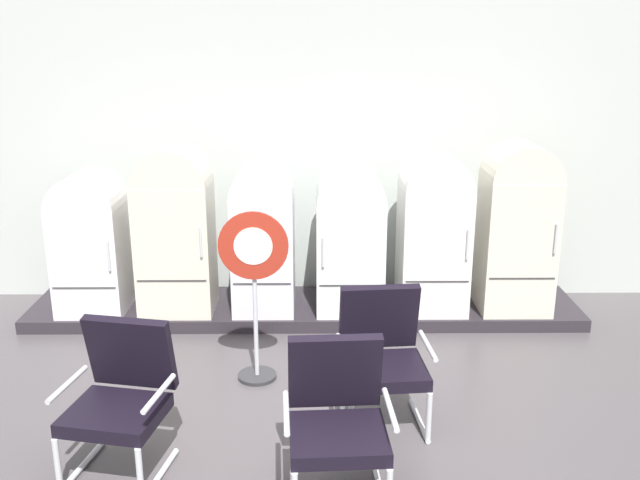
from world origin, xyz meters
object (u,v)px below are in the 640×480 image
object	(u,v)px
refrigerator_1	(175,226)
refrigerator_2	(263,232)
refrigerator_0	(91,238)
refrigerator_4	(433,228)
armchair_left	(121,392)
refrigerator_3	(350,234)
armchair_center	(337,413)
armchair_right	(382,351)
refrigerator_5	(517,223)
sign_stand	(255,292)

from	to	relation	value
refrigerator_1	refrigerator_2	distance (m)	0.84
refrigerator_0	refrigerator_4	world-z (taller)	refrigerator_4
refrigerator_4	armchair_left	world-z (taller)	refrigerator_4
refrigerator_3	armchair_center	bearing A→B (deg)	-94.31
refrigerator_1	refrigerator_3	distance (m)	1.68
armchair_right	refrigerator_3	bearing A→B (deg)	94.51
refrigerator_1	armchair_right	size ratio (longest dim) A/B	1.62
refrigerator_3	refrigerator_2	bearing A→B (deg)	-179.57
refrigerator_4	refrigerator_5	bearing A→B (deg)	-2.89
armchair_left	armchair_center	bearing A→B (deg)	-11.42
refrigerator_5	refrigerator_1	bearing A→B (deg)	-179.99
refrigerator_4	sign_stand	xyz separation A→B (m)	(-1.62, -1.26, -0.17)
refrigerator_5	armchair_left	bearing A→B (deg)	-142.89
refrigerator_5	armchair_center	size ratio (longest dim) A/B	1.64
refrigerator_3	refrigerator_5	world-z (taller)	refrigerator_5
refrigerator_1	refrigerator_2	bearing A→B (deg)	3.16
armchair_center	refrigerator_4	bearing A→B (deg)	69.68
armchair_right	sign_stand	world-z (taller)	sign_stand
armchair_center	sign_stand	bearing A→B (deg)	112.58
refrigerator_3	refrigerator_5	xyz separation A→B (m)	(1.60, -0.05, 0.12)
refrigerator_5	sign_stand	world-z (taller)	refrigerator_5
refrigerator_2	armchair_center	distance (m)	2.83
refrigerator_1	refrigerator_4	bearing A→B (deg)	0.94
refrigerator_1	refrigerator_4	size ratio (longest dim) A/B	1.05
refrigerator_3	sign_stand	world-z (taller)	refrigerator_3
refrigerator_2	refrigerator_1	bearing A→B (deg)	-176.84
refrigerator_0	refrigerator_4	distance (m)	3.30
refrigerator_5	sign_stand	bearing A→B (deg)	-153.26
refrigerator_2	sign_stand	size ratio (longest dim) A/B	1.01
sign_stand	refrigerator_3	bearing A→B (deg)	57.15
refrigerator_1	refrigerator_0	bearing A→B (deg)	177.46
refrigerator_1	armchair_center	bearing A→B (deg)	-61.43
refrigerator_0	refrigerator_1	bearing A→B (deg)	-2.54
refrigerator_1	sign_stand	world-z (taller)	refrigerator_1
refrigerator_0	refrigerator_3	world-z (taller)	refrigerator_3
refrigerator_0	sign_stand	distance (m)	2.09
refrigerator_4	sign_stand	world-z (taller)	refrigerator_4
refrigerator_4	refrigerator_3	bearing A→B (deg)	179.16
refrigerator_3	armchair_center	xyz separation A→B (m)	(-0.21, -2.74, -0.33)
armchair_center	sign_stand	size ratio (longest dim) A/B	0.70
refrigerator_1	armchair_left	bearing A→B (deg)	-88.06
refrigerator_5	armchair_left	xyz separation A→B (m)	(-3.19, -2.41, -0.45)
refrigerator_1	armchair_left	xyz separation A→B (m)	(0.08, -2.41, -0.43)
refrigerator_0	refrigerator_5	distance (m)	4.09
refrigerator_2	refrigerator_3	world-z (taller)	refrigerator_2
refrigerator_5	armchair_center	bearing A→B (deg)	-123.84
armchair_left	armchair_right	xyz separation A→B (m)	(1.74, 0.58, 0.00)
refrigerator_5	refrigerator_3	bearing A→B (deg)	178.14
armchair_left	armchair_center	distance (m)	1.41
refrigerator_5	armchair_center	world-z (taller)	refrigerator_5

